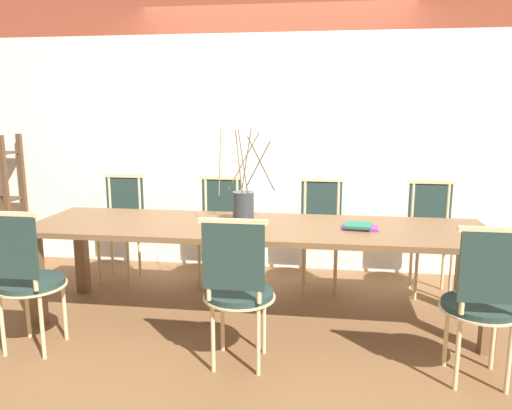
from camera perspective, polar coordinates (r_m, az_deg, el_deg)
The scene contains 12 objects.
ground_plane at distance 3.89m, azimuth 0.00°, elevation -12.72°, with size 16.00×16.00×0.00m, color brown.
wall_rear at distance 4.82m, azimuth 2.20°, elevation 11.43°, with size 12.00×0.06×3.20m.
dining_table at distance 3.68m, azimuth 0.00°, elevation -3.47°, with size 3.33×0.89×0.72m.
chair_near_leftend at distance 3.52m, azimuth -24.83°, elevation -7.37°, with size 0.44×0.44×0.96m.
chair_near_left at distance 3.02m, azimuth -2.11°, elevation -9.32°, with size 0.44×0.44×0.96m.
chair_near_center at distance 3.11m, azimuth 24.54°, elevation -9.77°, with size 0.44×0.44×0.96m.
chair_far_leftend at distance 4.77m, azimuth -15.23°, elevation -2.08°, with size 0.44×0.44×0.96m.
chair_far_left at distance 4.49m, azimuth -4.28°, elevation -2.53°, with size 0.44×0.44×0.96m.
chair_far_center at distance 4.39m, azimuth 7.38°, elevation -2.92°, with size 0.44×0.44×0.96m.
chair_far_right at distance 4.47m, azimuth 19.38°, elevation -3.18°, with size 0.44×0.44×0.96m.
vase_centerpiece at distance 3.73m, azimuth -1.46°, elevation -0.04°, with size 0.43×0.44×0.72m.
book_stack at distance 3.62m, azimuth 11.68°, elevation -2.42°, with size 0.26×0.20×0.03m.
Camera 1 is at (0.51, -3.52, 1.57)m, focal length 35.00 mm.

